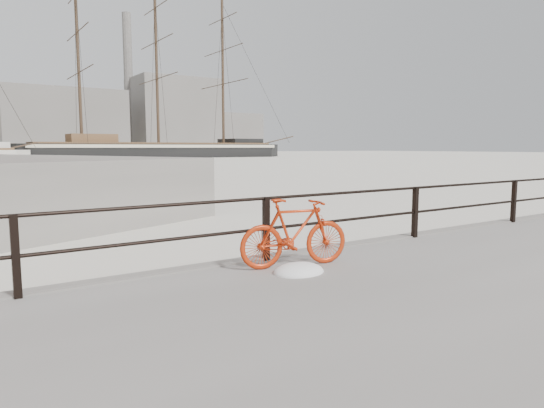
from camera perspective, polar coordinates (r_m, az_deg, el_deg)
ground at (r=10.17m, az=15.67°, el=-5.59°), size 400.00×400.00×0.00m
guardrail at (r=9.93m, az=16.48°, el=-0.93°), size 28.00×0.10×1.00m
bicycle at (r=7.19m, az=2.69°, el=-3.37°), size 1.72×0.61×1.03m
barque_black at (r=100.90m, az=-13.14°, el=5.33°), size 64.92×21.50×36.34m
industrial_west at (r=149.17m, az=-23.36°, el=8.81°), size 32.00×18.00×18.00m
industrial_mid at (r=164.16m, az=-11.46°, el=10.03°), size 26.00×20.00×24.00m
industrial_east at (r=178.38m, az=-5.13°, el=8.25°), size 20.00×16.00×14.00m
smokestack at (r=165.30m, az=-16.51°, el=13.35°), size 2.80×2.80×44.00m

